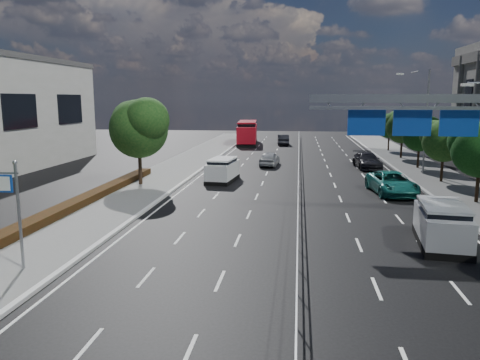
{
  "coord_description": "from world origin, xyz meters",
  "views": [
    {
      "loc": [
        -0.04,
        -16.04,
        6.61
      ],
      "look_at": [
        -3.04,
        7.81,
        2.4
      ],
      "focal_mm": 35.0,
      "sensor_mm": 36.0,
      "label": 1
    }
  ],
  "objects_px": {
    "overhead_gantry": "(427,117)",
    "silver_minivan": "(442,225)",
    "toilet_sign": "(7,197)",
    "white_minivan": "(223,170)",
    "near_car_silver": "(270,159)",
    "near_car_dark": "(283,140)",
    "parked_car_dark": "(367,161)",
    "parked_car_teal": "(392,183)",
    "red_bus": "(247,132)"
  },
  "relations": [
    {
      "from": "overhead_gantry",
      "to": "parked_car_teal",
      "type": "relative_size",
      "value": 1.84
    },
    {
      "from": "toilet_sign",
      "to": "silver_minivan",
      "type": "xyz_separation_m",
      "value": [
        17.45,
        5.47,
        -1.99
      ]
    },
    {
      "from": "overhead_gantry",
      "to": "silver_minivan",
      "type": "distance_m",
      "value": 6.54
    },
    {
      "from": "red_bus",
      "to": "parked_car_dark",
      "type": "relative_size",
      "value": 2.2
    },
    {
      "from": "near_car_silver",
      "to": "overhead_gantry",
      "type": "bearing_deg",
      "value": 120.98
    },
    {
      "from": "near_car_silver",
      "to": "near_car_dark",
      "type": "height_order",
      "value": "near_car_dark"
    },
    {
      "from": "overhead_gantry",
      "to": "white_minivan",
      "type": "xyz_separation_m",
      "value": [
        -12.8,
        10.57,
        -4.68
      ]
    },
    {
      "from": "near_car_silver",
      "to": "parked_car_teal",
      "type": "height_order",
      "value": "parked_car_teal"
    },
    {
      "from": "toilet_sign",
      "to": "parked_car_dark",
      "type": "relative_size",
      "value": 0.84
    },
    {
      "from": "near_car_dark",
      "to": "silver_minivan",
      "type": "height_order",
      "value": "silver_minivan"
    },
    {
      "from": "red_bus",
      "to": "silver_minivan",
      "type": "distance_m",
      "value": 48.59
    },
    {
      "from": "toilet_sign",
      "to": "red_bus",
      "type": "height_order",
      "value": "toilet_sign"
    },
    {
      "from": "near_car_dark",
      "to": "overhead_gantry",
      "type": "bearing_deg",
      "value": 97.87
    },
    {
      "from": "parked_car_teal",
      "to": "white_minivan",
      "type": "bearing_deg",
      "value": 157.87
    },
    {
      "from": "toilet_sign",
      "to": "near_car_silver",
      "type": "height_order",
      "value": "toilet_sign"
    },
    {
      "from": "silver_minivan",
      "to": "red_bus",
      "type": "bearing_deg",
      "value": 113.43
    },
    {
      "from": "near_car_silver",
      "to": "near_car_dark",
      "type": "relative_size",
      "value": 0.93
    },
    {
      "from": "near_car_silver",
      "to": "white_minivan",
      "type": "bearing_deg",
      "value": 76.28
    },
    {
      "from": "near_car_silver",
      "to": "toilet_sign",
      "type": "bearing_deg",
      "value": 80.1
    },
    {
      "from": "white_minivan",
      "to": "red_bus",
      "type": "xyz_separation_m",
      "value": [
        -1.44,
        31.37,
        0.81
      ]
    },
    {
      "from": "white_minivan",
      "to": "silver_minivan",
      "type": "xyz_separation_m",
      "value": [
        12.56,
        -15.15,
        0.03
      ]
    },
    {
      "from": "overhead_gantry",
      "to": "white_minivan",
      "type": "distance_m",
      "value": 17.25
    },
    {
      "from": "parked_car_teal",
      "to": "silver_minivan",
      "type": "bearing_deg",
      "value": -96.71
    },
    {
      "from": "parked_car_dark",
      "to": "toilet_sign",
      "type": "bearing_deg",
      "value": -125.32
    },
    {
      "from": "white_minivan",
      "to": "silver_minivan",
      "type": "relative_size",
      "value": 0.92
    },
    {
      "from": "parked_car_dark",
      "to": "silver_minivan",
      "type": "bearing_deg",
      "value": -94.65
    },
    {
      "from": "near_car_dark",
      "to": "near_car_silver",
      "type": "bearing_deg",
      "value": 84.0
    },
    {
      "from": "near_car_silver",
      "to": "parked_car_dark",
      "type": "bearing_deg",
      "value": -178.0
    },
    {
      "from": "silver_minivan",
      "to": "parked_car_dark",
      "type": "height_order",
      "value": "silver_minivan"
    },
    {
      "from": "near_car_silver",
      "to": "parked_car_teal",
      "type": "xyz_separation_m",
      "value": [
        9.36,
        -12.8,
        0.06
      ]
    },
    {
      "from": "near_car_silver",
      "to": "silver_minivan",
      "type": "relative_size",
      "value": 0.86
    },
    {
      "from": "silver_minivan",
      "to": "near_car_dark",
      "type": "bearing_deg",
      "value": 107.48
    },
    {
      "from": "white_minivan",
      "to": "near_car_dark",
      "type": "distance_m",
      "value": 31.03
    },
    {
      "from": "white_minivan",
      "to": "silver_minivan",
      "type": "height_order",
      "value": "silver_minivan"
    },
    {
      "from": "near_car_silver",
      "to": "near_car_dark",
      "type": "xyz_separation_m",
      "value": [
        0.59,
        21.46,
        0.03
      ]
    },
    {
      "from": "toilet_sign",
      "to": "overhead_gantry",
      "type": "xyz_separation_m",
      "value": [
        17.69,
        10.05,
        2.66
      ]
    },
    {
      "from": "white_minivan",
      "to": "parked_car_teal",
      "type": "height_order",
      "value": "white_minivan"
    },
    {
      "from": "toilet_sign",
      "to": "near_car_silver",
      "type": "distance_m",
      "value": 31.11
    },
    {
      "from": "toilet_sign",
      "to": "parked_car_teal",
      "type": "bearing_deg",
      "value": 44.5
    },
    {
      "from": "white_minivan",
      "to": "parked_car_teal",
      "type": "distance_m",
      "value": 13.03
    },
    {
      "from": "near_car_silver",
      "to": "silver_minivan",
      "type": "xyz_separation_m",
      "value": [
        9.36,
        -24.49,
        0.24
      ]
    },
    {
      "from": "red_bus",
      "to": "near_car_silver",
      "type": "relative_size",
      "value": 2.72
    },
    {
      "from": "toilet_sign",
      "to": "white_minivan",
      "type": "relative_size",
      "value": 0.97
    },
    {
      "from": "parked_car_teal",
      "to": "near_car_dark",
      "type": "bearing_deg",
      "value": 97.64
    },
    {
      "from": "near_car_silver",
      "to": "parked_car_teal",
      "type": "relative_size",
      "value": 0.75
    },
    {
      "from": "toilet_sign",
      "to": "red_bus",
      "type": "distance_m",
      "value": 52.12
    },
    {
      "from": "overhead_gantry",
      "to": "silver_minivan",
      "type": "xyz_separation_m",
      "value": [
        -0.24,
        -4.59,
        -4.65
      ]
    },
    {
      "from": "red_bus",
      "to": "white_minivan",
      "type": "bearing_deg",
      "value": -91.69
    },
    {
      "from": "overhead_gantry",
      "to": "parked_car_dark",
      "type": "xyz_separation_m",
      "value": [
        -0.24,
        19.37,
        -4.86
      ]
    },
    {
      "from": "toilet_sign",
      "to": "parked_car_teal",
      "type": "height_order",
      "value": "toilet_sign"
    }
  ]
}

